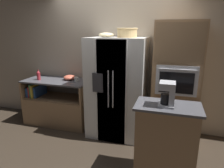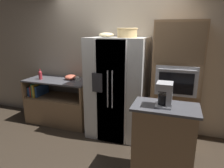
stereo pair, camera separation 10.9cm
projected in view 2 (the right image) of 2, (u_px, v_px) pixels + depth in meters
The scene contains 12 objects.
ground_plane at pixel (108, 133), 3.76m from camera, with size 20.00×20.00×0.00m, color #382D23.
wall_back at pixel (117, 55), 3.85m from camera, with size 12.00×0.06×2.80m.
counter_left at pixel (60, 106), 4.17m from camera, with size 1.32×0.64×0.91m.
refrigerator at pixel (117, 88), 3.56m from camera, with size 0.99×0.81×1.76m.
wall_oven at pixel (176, 84), 3.30m from camera, with size 0.75×0.66×2.02m.
island_counter at pixel (163, 142), 2.53m from camera, with size 0.79×0.48×1.00m.
wicker_basket at pixel (127, 32), 3.24m from camera, with size 0.34×0.34×0.15m.
fruit_bowl at pixel (106, 35), 3.35m from camera, with size 0.26×0.26×0.08m.
bottle_tall at pixel (40, 75), 4.02m from camera, with size 0.07×0.07×0.21m.
mug at pixel (77, 79), 3.90m from camera, with size 0.11×0.08×0.08m.
mixing_bowl at pixel (71, 77), 4.01m from camera, with size 0.24×0.24×0.10m.
coffee_maker at pixel (166, 94), 2.33m from camera, with size 0.18×0.21×0.29m.
Camera 2 is at (1.15, -3.18, 1.88)m, focal length 32.00 mm.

